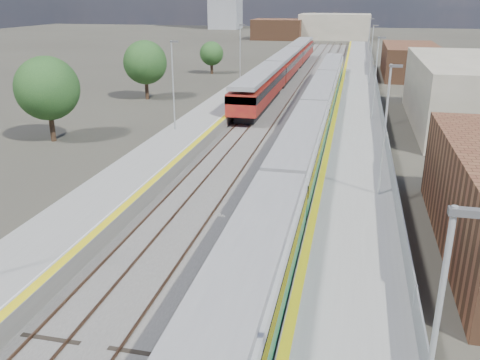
% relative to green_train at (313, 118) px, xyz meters
% --- Properties ---
extents(ground, '(320.00, 320.00, 0.00)m').
position_rel_green_train_xyz_m(ground, '(-1.50, 13.78, -2.12)').
color(ground, '#47443A').
rests_on(ground, ground).
extents(ballast_bed, '(10.50, 155.00, 0.06)m').
position_rel_green_train_xyz_m(ballast_bed, '(-3.75, 16.28, -2.09)').
color(ballast_bed, '#565451').
rests_on(ballast_bed, ground).
extents(tracks, '(8.96, 160.00, 0.17)m').
position_rel_green_train_xyz_m(tracks, '(-3.15, 17.96, -2.01)').
color(tracks, '#4C3323').
rests_on(tracks, ground).
extents(platform_right, '(4.70, 155.00, 8.52)m').
position_rel_green_train_xyz_m(platform_right, '(3.78, 16.28, -1.59)').
color(platform_right, slate).
rests_on(platform_right, ground).
extents(platform_left, '(4.30, 155.00, 8.52)m').
position_rel_green_train_xyz_m(platform_left, '(-10.55, 16.27, -1.60)').
color(platform_left, slate).
rests_on(platform_left, ground).
extents(buildings, '(72.00, 185.50, 40.00)m').
position_rel_green_train_xyz_m(buildings, '(-19.62, 102.38, 8.58)').
color(buildings, brown).
rests_on(buildings, ground).
extents(green_train, '(2.74, 76.21, 3.01)m').
position_rel_green_train_xyz_m(green_train, '(0.00, 0.00, 0.00)').
color(green_train, black).
rests_on(green_train, ground).
extents(red_train, '(3.06, 61.99, 3.86)m').
position_rel_green_train_xyz_m(red_train, '(-7.00, 33.84, 0.16)').
color(red_train, black).
rests_on(red_train, ground).
extents(tree_a, '(5.38, 5.38, 7.30)m').
position_rel_green_train_xyz_m(tree_a, '(-22.04, -4.69, 2.47)').
color(tree_a, '#382619').
rests_on(tree_a, ground).
extents(tree_b, '(5.20, 5.20, 7.04)m').
position_rel_green_train_xyz_m(tree_b, '(-21.40, 14.96, 2.31)').
color(tree_b, '#382619').
rests_on(tree_b, ground).
extents(tree_c, '(3.78, 3.78, 5.13)m').
position_rel_green_train_xyz_m(tree_c, '(-19.47, 37.46, 1.10)').
color(tree_c, '#382619').
rests_on(tree_c, ground).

